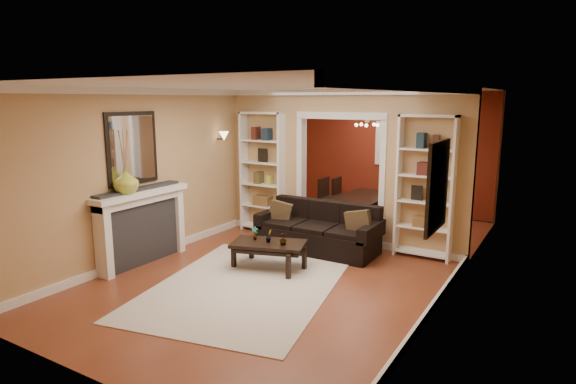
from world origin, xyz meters
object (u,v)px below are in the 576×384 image
Objects in this scene: fireplace at (143,228)px; dining_table at (364,209)px; coffee_table at (269,255)px; bookshelf_right at (425,188)px; sofa at (318,228)px; bookshelf_left at (263,173)px.

dining_table is at bearing 64.63° from fireplace.
fireplace is (-1.79, -0.80, 0.37)m from coffee_table.
coffee_table is 0.47× the size of bookshelf_right.
sofa is 1.77m from bookshelf_left.
bookshelf_left reaches higher than dining_table.
bookshelf_left is 1.35× the size of fireplace.
fireplace is at bearing -102.05° from bookshelf_left.
bookshelf_left is 1.00× the size of bookshelf_right.
sofa is 2.22m from dining_table.
coffee_table is 0.69× the size of dining_table.
sofa is 1.30× the size of dining_table.
bookshelf_right is at bearing -134.58° from dining_table.
sofa is at bearing -160.12° from bookshelf_right.
bookshelf_left and bookshelf_right have the same top height.
dining_table is (1.44, 1.64, -0.87)m from bookshelf_left.
bookshelf_right is 4.47m from fireplace.
bookshelf_left is at bearing 180.00° from bookshelf_right.
sofa reaches higher than dining_table.
bookshelf_right is 1.45× the size of dining_table.
bookshelf_left is (-1.25, 1.73, 0.94)m from coffee_table.
bookshelf_left reaches higher than sofa.
bookshelf_left is 1.45× the size of dining_table.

